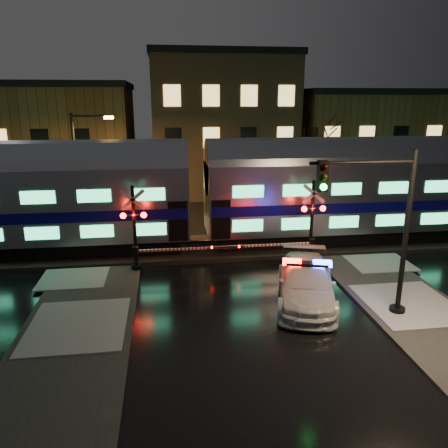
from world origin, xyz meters
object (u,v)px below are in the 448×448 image
(streetlight, at_px, (80,166))
(traffic_light, at_px, (381,232))
(crossing_signal_right, at_px, (305,230))
(crossing_signal_left, at_px, (142,237))
(police_car, at_px, (306,283))

(streetlight, bearing_deg, traffic_light, -44.55)
(crossing_signal_right, relative_size, crossing_signal_left, 1.01)
(crossing_signal_right, xyz_separation_m, crossing_signal_left, (-8.07, -0.00, -0.02))
(crossing_signal_right, relative_size, streetlight, 0.82)
(crossing_signal_left, bearing_deg, police_car, -32.03)
(crossing_signal_right, bearing_deg, police_car, -106.69)
(police_car, height_order, streetlight, streetlight)
(police_car, relative_size, traffic_light, 0.94)
(police_car, height_order, crossing_signal_right, crossing_signal_right)
(police_car, distance_m, crossing_signal_right, 4.54)
(police_car, distance_m, streetlight, 15.64)
(police_car, bearing_deg, traffic_light, -22.06)
(police_car, bearing_deg, crossing_signal_right, 88.76)
(crossing_signal_right, distance_m, traffic_light, 6.21)
(police_car, xyz_separation_m, traffic_light, (2.18, -1.67, 2.59))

